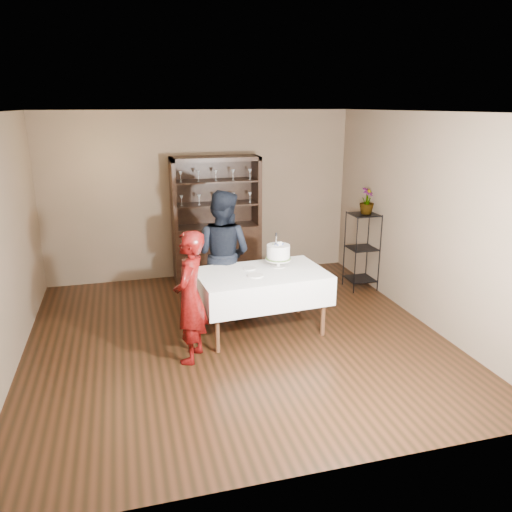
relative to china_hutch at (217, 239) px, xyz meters
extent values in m
plane|color=black|center=(-0.20, -2.25, -0.66)|extent=(5.00, 5.00, 0.00)
plane|color=silver|center=(-0.20, -2.25, 2.04)|extent=(5.00, 5.00, 0.00)
cube|color=brown|center=(-0.20, 0.25, 0.69)|extent=(5.00, 0.02, 2.70)
cube|color=brown|center=(-2.70, -2.25, 0.69)|extent=(0.02, 5.00, 2.70)
cube|color=brown|center=(2.30, -2.25, 0.69)|extent=(0.02, 5.00, 2.70)
cube|color=black|center=(0.00, -0.01, -0.21)|extent=(1.40, 0.48, 0.90)
cube|color=black|center=(0.00, 0.21, 0.79)|extent=(1.40, 0.03, 1.10)
cube|color=black|center=(0.00, -0.01, 1.31)|extent=(1.40, 0.48, 0.06)
cube|color=black|center=(0.00, -0.01, 0.59)|extent=(1.28, 0.42, 0.02)
cube|color=black|center=(0.00, -0.01, 0.96)|extent=(1.28, 0.42, 0.02)
cylinder|color=black|center=(1.88, -1.25, -0.06)|extent=(0.02, 0.02, 1.20)
cylinder|color=black|center=(2.28, -1.25, -0.06)|extent=(0.02, 0.02, 1.20)
cylinder|color=black|center=(1.88, -0.85, -0.06)|extent=(0.02, 0.02, 1.20)
cylinder|color=black|center=(2.28, -0.85, -0.06)|extent=(0.02, 0.02, 1.20)
cube|color=black|center=(2.08, -1.05, -0.51)|extent=(0.40, 0.40, 0.02)
cube|color=black|center=(2.08, -1.05, -0.01)|extent=(0.40, 0.40, 0.01)
cube|color=black|center=(2.08, -1.05, 0.52)|extent=(0.40, 0.40, 0.02)
cube|color=silver|center=(0.15, -2.15, -0.06)|extent=(1.65, 1.09, 0.37)
cylinder|color=#4F301D|center=(-0.50, -2.58, -0.29)|extent=(0.06, 0.06, 0.75)
cylinder|color=#4F301D|center=(0.86, -2.48, -0.29)|extent=(0.06, 0.06, 0.75)
cylinder|color=#4F301D|center=(-0.55, -1.82, -0.29)|extent=(0.06, 0.06, 0.75)
cylinder|color=#4F301D|center=(0.81, -1.72, -0.29)|extent=(0.06, 0.06, 0.75)
imported|color=#370605|center=(-0.80, -2.66, 0.09)|extent=(0.55, 0.65, 1.50)
imported|color=black|center=(-0.20, -1.46, 0.19)|extent=(1.06, 1.02, 1.72)
cylinder|color=white|center=(0.42, -2.00, 0.13)|extent=(0.18, 0.18, 0.01)
cylinder|color=white|center=(0.42, -2.00, 0.17)|extent=(0.05, 0.05, 0.09)
cylinder|color=white|center=(0.42, -2.00, 0.22)|extent=(0.33, 0.33, 0.01)
cylinder|color=#4F6E34|center=(0.42, -2.00, 0.24)|extent=(0.32, 0.32, 0.02)
cylinder|color=white|center=(0.42, -2.00, 0.32)|extent=(0.31, 0.31, 0.18)
sphere|color=#5060AC|center=(0.45, -2.00, 0.43)|extent=(0.02, 0.02, 0.02)
cube|color=silver|center=(0.38, -2.02, 0.48)|extent=(0.02, 0.02, 0.13)
cube|color=black|center=(0.38, -2.02, 0.56)|extent=(0.02, 0.02, 0.05)
cylinder|color=white|center=(0.04, -2.28, 0.13)|extent=(0.23, 0.23, 0.01)
cylinder|color=white|center=(0.04, -1.99, 0.13)|extent=(0.21, 0.21, 0.01)
imported|color=#4F6E34|center=(2.11, -1.06, 0.72)|extent=(0.32, 0.32, 0.40)
camera|label=1|loc=(-1.44, -7.77, 2.12)|focal=35.00mm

